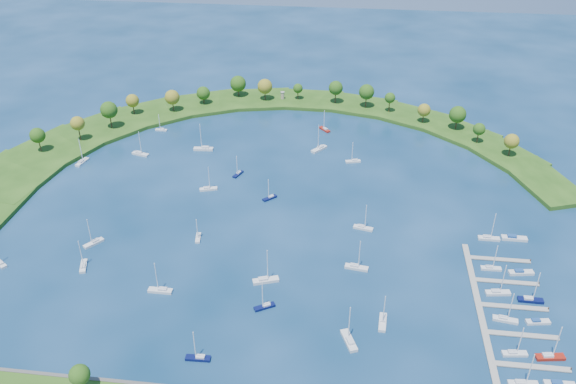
# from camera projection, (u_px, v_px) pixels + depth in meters

# --- Properties ---
(ground) EXTENTS (700.00, 700.00, 0.00)m
(ground) POSITION_uv_depth(u_px,v_px,m) (275.00, 205.00, 253.90)
(ground) COLOR #072641
(ground) RESTS_ON ground
(breakwater) EXTENTS (286.74, 247.64, 2.00)m
(breakwater) POSITION_uv_depth(u_px,v_px,m) (199.00, 147.00, 299.56)
(breakwater) COLOR #214512
(breakwater) RESTS_ON ground
(breakwater_trees) EXTENTS (239.92, 93.27, 15.03)m
(breakwater_trees) POSITION_uv_depth(u_px,v_px,m) (270.00, 102.00, 325.70)
(breakwater_trees) COLOR #382314
(breakwater_trees) RESTS_ON breakwater
(harbor_tower) EXTENTS (2.60, 2.60, 4.45)m
(harbor_tower) POSITION_uv_depth(u_px,v_px,m) (283.00, 95.00, 350.94)
(harbor_tower) COLOR gray
(harbor_tower) RESTS_ON breakwater
(dock_system) EXTENTS (24.28, 82.00, 1.60)m
(dock_system) POSITION_uv_depth(u_px,v_px,m) (504.00, 319.00, 193.04)
(dock_system) COLOR gray
(dock_system) RESTS_ON ground
(moored_boat_0) EXTENTS (7.73, 3.78, 10.94)m
(moored_boat_0) POSITION_uv_depth(u_px,v_px,m) (353.00, 161.00, 287.06)
(moored_boat_0) COLOR silver
(moored_boat_0) RESTS_ON ground
(moored_boat_1) EXTENTS (8.11, 9.38, 14.32)m
(moored_boat_1) POSITION_uv_depth(u_px,v_px,m) (319.00, 148.00, 298.15)
(moored_boat_1) COLOR silver
(moored_boat_1) RESTS_ON ground
(moored_boat_2) EXTENTS (6.76, 7.92, 12.04)m
(moored_boat_2) POSITION_uv_depth(u_px,v_px,m) (94.00, 242.00, 228.99)
(moored_boat_2) COLOR silver
(moored_boat_2) RESTS_ON ground
(moored_boat_3) EXTENTS (7.43, 6.05, 11.13)m
(moored_boat_3) POSITION_uv_depth(u_px,v_px,m) (0.00, 262.00, 218.09)
(moored_boat_3) COLOR silver
(moored_boat_3) RESTS_ON ground
(moored_boat_4) EXTENTS (9.26, 4.80, 13.11)m
(moored_boat_4) POSITION_uv_depth(u_px,v_px,m) (140.00, 153.00, 293.52)
(moored_boat_4) COLOR silver
(moored_boat_4) RESTS_ON ground
(moored_boat_5) EXTENTS (7.81, 2.44, 11.37)m
(moored_boat_5) POSITION_uv_depth(u_px,v_px,m) (198.00, 357.00, 178.24)
(moored_boat_5) COLOR #090F3C
(moored_boat_5) RESTS_ON ground
(moored_boat_6) EXTENTS (8.63, 2.47, 12.66)m
(moored_boat_6) POSITION_uv_depth(u_px,v_px,m) (160.00, 290.00, 204.84)
(moored_boat_6) COLOR silver
(moored_boat_6) RESTS_ON ground
(moored_boat_7) EXTENTS (10.10, 3.56, 14.57)m
(moored_boat_7) POSITION_uv_depth(u_px,v_px,m) (204.00, 148.00, 298.23)
(moored_boat_7) COLOR silver
(moored_boat_7) RESTS_ON ground
(moored_boat_8) EXTENTS (6.56, 2.14, 9.52)m
(moored_boat_8) POSITION_uv_depth(u_px,v_px,m) (161.00, 129.00, 318.14)
(moored_boat_8) COLOR silver
(moored_boat_8) RESTS_ON ground
(moored_boat_9) EXTENTS (8.92, 3.69, 12.73)m
(moored_boat_9) POSITION_uv_depth(u_px,v_px,m) (356.00, 267.00, 215.89)
(moored_boat_9) COLOR silver
(moored_boat_9) RESTS_ON ground
(moored_boat_10) EXTENTS (3.92, 9.01, 12.82)m
(moored_boat_10) POSITION_uv_depth(u_px,v_px,m) (82.00, 162.00, 286.13)
(moored_boat_10) COLOR silver
(moored_boat_10) RESTS_ON ground
(moored_boat_11) EXTENTS (6.30, 6.25, 10.19)m
(moored_boat_11) POSITION_uv_depth(u_px,v_px,m) (270.00, 197.00, 257.83)
(moored_boat_11) COLOR #090F3C
(moored_boat_11) RESTS_ON ground
(moored_boat_12) EXTENTS (8.31, 4.63, 11.77)m
(moored_boat_12) POSITION_uv_depth(u_px,v_px,m) (208.00, 188.00, 264.34)
(moored_boat_12) COLOR silver
(moored_boat_12) RESTS_ON ground
(moored_boat_13) EXTENTS (2.87, 6.78, 9.66)m
(moored_boat_13) POSITION_uv_depth(u_px,v_px,m) (198.00, 237.00, 232.17)
(moored_boat_13) COLOR silver
(moored_boat_13) RESTS_ON ground
(moored_boat_14) EXTENTS (8.33, 3.97, 11.81)m
(moored_boat_14) POSITION_uv_depth(u_px,v_px,m) (363.00, 227.00, 237.86)
(moored_boat_14) COLOR silver
(moored_boat_14) RESTS_ON ground
(moored_boat_15) EXTENTS (4.50, 8.14, 11.53)m
(moored_boat_15) POSITION_uv_depth(u_px,v_px,m) (83.00, 265.00, 216.61)
(moored_boat_15) COLOR silver
(moored_boat_15) RESTS_ON ground
(moored_boat_16) EXTENTS (4.34, 7.24, 10.29)m
(moored_boat_16) POSITION_uv_depth(u_px,v_px,m) (238.00, 173.00, 276.15)
(moored_boat_16) COLOR #090F3C
(moored_boat_16) RESTS_ON ground
(moored_boat_17) EXTENTS (7.39, 5.51, 10.82)m
(moored_boat_17) POSITION_uv_depth(u_px,v_px,m) (265.00, 306.00, 197.87)
(moored_boat_17) COLOR #090F3C
(moored_boat_17) RESTS_ON ground
(moored_boat_18) EXTENTS (2.95, 8.55, 12.35)m
(moored_boat_18) POSITION_uv_depth(u_px,v_px,m) (383.00, 321.00, 191.49)
(moored_boat_18) COLOR silver
(moored_boat_18) RESTS_ON ground
(moored_boat_19) EXTENTS (9.79, 5.68, 13.89)m
(moored_boat_19) POSITION_uv_depth(u_px,v_px,m) (265.00, 280.00, 209.48)
(moored_boat_19) COLOR silver
(moored_boat_19) RESTS_ON ground
(moored_boat_20) EXTENTS (6.82, 7.35, 11.53)m
(moored_boat_20) POSITION_uv_depth(u_px,v_px,m) (325.00, 129.00, 318.44)
(moored_boat_20) COLOR maroon
(moored_boat_20) RESTS_ON ground
(moored_boat_21) EXTENTS (6.02, 9.78, 13.94)m
(moored_boat_21) POSITION_uv_depth(u_px,v_px,m) (349.00, 340.00, 184.27)
(moored_boat_21) COLOR silver
(moored_boat_21) RESTS_ON ground
(docked_boat_0) EXTENTS (8.89, 3.19, 12.80)m
(docked_boat_0) POSITION_uv_depth(u_px,v_px,m) (523.00, 383.00, 169.63)
(docked_boat_0) COLOR silver
(docked_boat_0) RESTS_ON ground
(docked_boat_2) EXTENTS (7.92, 3.07, 11.34)m
(docked_boat_2) POSITION_uv_depth(u_px,v_px,m) (515.00, 353.00, 179.79)
(docked_boat_2) COLOR silver
(docked_boat_2) RESTS_ON ground
(docked_boat_3) EXTENTS (9.16, 3.82, 13.06)m
(docked_boat_3) POSITION_uv_depth(u_px,v_px,m) (550.00, 356.00, 178.54)
(docked_boat_3) COLOR maroon
(docked_boat_3) RESTS_ON ground
(docked_boat_4) EXTENTS (8.33, 3.49, 11.87)m
(docked_boat_4) POSITION_uv_depth(u_px,v_px,m) (505.00, 319.00, 192.50)
(docked_boat_4) COLOR silver
(docked_boat_4) RESTS_ON ground
(docked_boat_5) EXTENTS (8.17, 3.48, 1.61)m
(docked_boat_5) POSITION_uv_depth(u_px,v_px,m) (538.00, 322.00, 191.80)
(docked_boat_5) COLOR silver
(docked_boat_5) RESTS_ON ground
(docked_boat_6) EXTENTS (8.92, 3.63, 12.73)m
(docked_boat_6) POSITION_uv_depth(u_px,v_px,m) (498.00, 292.00, 203.83)
(docked_boat_6) COLOR silver
(docked_boat_6) RESTS_ON ground
(docked_boat_7) EXTENTS (8.62, 2.53, 12.62)m
(docked_boat_7) POSITION_uv_depth(u_px,v_px,m) (530.00, 299.00, 200.64)
(docked_boat_7) COLOR #090F3C
(docked_boat_7) RESTS_ON ground
(docked_boat_8) EXTENTS (7.49, 2.29, 10.93)m
(docked_boat_8) POSITION_uv_depth(u_px,v_px,m) (491.00, 268.00, 215.51)
(docked_boat_8) COLOR silver
(docked_boat_8) RESTS_ON ground
(docked_boat_9) EXTENTS (9.36, 3.92, 1.85)m
(docked_boat_9) POSITION_uv_depth(u_px,v_px,m) (521.00, 272.00, 213.45)
(docked_boat_9) COLOR silver
(docked_boat_9) RESTS_ON ground
(docked_boat_10) EXTENTS (8.45, 2.45, 12.39)m
(docked_boat_10) POSITION_uv_depth(u_px,v_px,m) (489.00, 238.00, 231.61)
(docked_boat_10) COLOR silver
(docked_boat_10) RESTS_ON ground
(docked_boat_11) EXTENTS (9.94, 2.87, 2.02)m
(docked_boat_11) POSITION_uv_depth(u_px,v_px,m) (514.00, 238.00, 231.67)
(docked_boat_11) COLOR silver
(docked_boat_11) RESTS_ON ground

